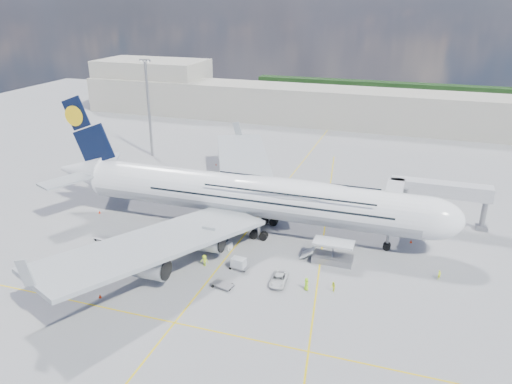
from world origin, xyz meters
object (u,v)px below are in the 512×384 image
(airliner, at_px, (250,195))
(baggage_tug, at_px, (224,244))
(dolly_back, at_px, (103,239))
(crew_van, at_px, (306,284))
(cone_nose, at_px, (411,241))
(dolly_nose_far, at_px, (222,285))
(crew_wing, at_px, (188,234))
(cargo_loader, at_px, (332,255))
(dolly_row_b, at_px, (98,253))
(catering_truck_inner, at_px, (216,185))
(jet_bridge, at_px, (422,193))
(dolly_row_a, at_px, (118,242))
(cone_wing_left_outer, at_px, (216,164))
(crew_nose, at_px, (439,275))
(dolly_row_c, at_px, (145,240))
(dolly_nose_near, at_px, (239,263))
(catering_truck_outer, at_px, (240,173))
(cone_tail, at_px, (99,212))
(cone_wing_right_inner, at_px, (222,244))
(crew_loader, at_px, (333,287))
(cone_wing_right_outer, at_px, (100,296))
(service_van, at_px, (279,279))
(light_mast, at_px, (149,107))
(cone_wing_left_inner, at_px, (211,191))

(airliner, height_order, baggage_tug, airliner)
(dolly_back, bearing_deg, crew_van, 0.06)
(airliner, relative_size, cone_nose, 135.54)
(dolly_nose_far, xyz_separation_m, crew_wing, (-11.67, 12.71, 0.50))
(cargo_loader, distance_m, dolly_row_b, 38.45)
(catering_truck_inner, bearing_deg, jet_bridge, -1.89)
(dolly_row_a, distance_m, crew_van, 34.89)
(airliner, relative_size, cone_wing_left_outer, 162.61)
(dolly_back, height_order, crew_nose, crew_nose)
(dolly_row_c, height_order, dolly_nose_far, dolly_nose_far)
(cargo_loader, bearing_deg, dolly_nose_near, -152.73)
(catering_truck_outer, height_order, crew_nose, catering_truck_outer)
(cone_tail, bearing_deg, cone_wing_right_inner, -9.92)
(dolly_nose_near, relative_size, crew_nose, 2.09)
(crew_nose, distance_m, crew_loader, 17.13)
(dolly_row_c, xyz_separation_m, baggage_tug, (14.09, 2.28, 0.45))
(cargo_loader, height_order, baggage_tug, cargo_loader)
(crew_loader, xyz_separation_m, cone_wing_right_outer, (-31.56, -12.17, -0.54))
(dolly_nose_far, bearing_deg, catering_truck_inner, 129.06)
(dolly_row_a, xyz_separation_m, cone_wing_right_outer, (6.97, -15.23, -0.04))
(cone_wing_right_inner, distance_m, cone_wing_right_outer, 23.14)
(dolly_nose_far, bearing_deg, service_van, 39.95)
(dolly_row_c, xyz_separation_m, dolly_nose_far, (18.39, -9.18, 0.07))
(baggage_tug, relative_size, cone_nose, 5.10)
(catering_truck_outer, xyz_separation_m, cone_wing_left_outer, (-9.41, 7.63, -1.38))
(dolly_row_c, bearing_deg, dolly_nose_far, -21.79)
(dolly_row_a, height_order, cone_wing_left_outer, cone_wing_left_outer)
(light_mast, distance_m, crew_nose, 85.65)
(dolly_nose_far, bearing_deg, dolly_nose_near, 100.22)
(dolly_row_b, bearing_deg, cone_nose, 2.67)
(catering_truck_outer, relative_size, service_van, 1.29)
(light_mast, bearing_deg, baggage_tug, -48.44)
(crew_nose, relative_size, cone_tail, 2.55)
(dolly_nose_far, bearing_deg, cone_wing_left_inner, 130.74)
(cone_tail, bearing_deg, jet_bridge, 12.56)
(crew_van, bearing_deg, light_mast, 7.97)
(dolly_row_a, bearing_deg, cone_wing_left_inner, 73.69)
(jet_bridge, distance_m, crew_loader, 29.70)
(cone_wing_right_outer, bearing_deg, dolly_row_c, 98.92)
(airliner, bearing_deg, baggage_tug, -102.26)
(dolly_row_c, relative_size, cone_wing_right_outer, 4.74)
(jet_bridge, xyz_separation_m, dolly_row_c, (-45.45, -21.58, -6.55))
(cone_tail, bearing_deg, cone_wing_left_outer, 73.59)
(dolly_nose_near, bearing_deg, crew_nose, 19.91)
(crew_loader, bearing_deg, cone_nose, 122.86)
(dolly_row_a, height_order, crew_loader, crew_loader)
(crew_wing, relative_size, cone_tail, 2.93)
(dolly_back, height_order, cone_wing_right_outer, cone_wing_right_outer)
(service_van, bearing_deg, jet_bridge, 50.90)
(dolly_back, relative_size, crew_loader, 1.88)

